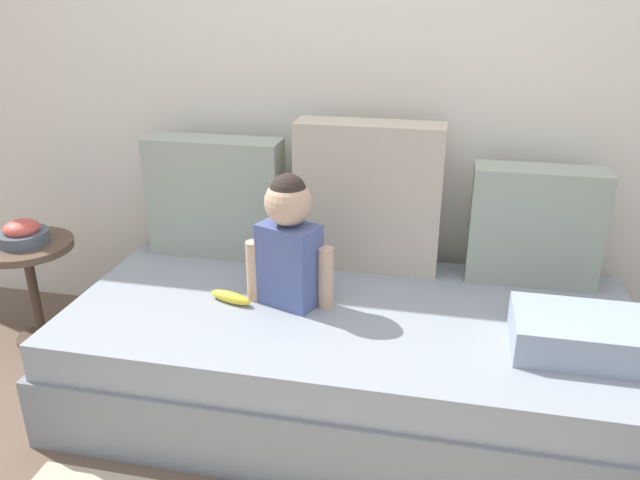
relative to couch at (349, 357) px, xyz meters
name	(u,v)px	position (x,y,z in m)	size (l,w,h in m)	color
ground_plane	(349,401)	(0.00, 0.00, -0.20)	(12.00, 12.00, 0.00)	brown
back_wall	(380,63)	(0.00, 0.60, 0.96)	(5.22, 0.10, 2.32)	silver
couch	(349,357)	(0.00, 0.00, 0.00)	(2.02, 0.95, 0.40)	gray
throw_pillow_left	(216,197)	(-0.63, 0.37, 0.44)	(0.55, 0.16, 0.49)	#99A393
throw_pillow_center	(368,197)	(0.00, 0.37, 0.49)	(0.56, 0.16, 0.58)	#C1B29E
throw_pillow_right	(535,226)	(0.63, 0.37, 0.42)	(0.47, 0.16, 0.44)	#99A393
toddler	(289,239)	(-0.22, 0.00, 0.44)	(0.31, 0.19, 0.48)	#4C5B93
banana	(231,297)	(-0.43, -0.05, 0.22)	(0.17, 0.04, 0.04)	yellow
folded_blanket	(579,334)	(0.73, -0.12, 0.26)	(0.40, 0.28, 0.12)	#8E9EB2
side_table	(29,266)	(-1.39, 0.15, 0.16)	(0.38, 0.38, 0.46)	brown
fruit_bowl	(23,234)	(-1.39, 0.15, 0.31)	(0.20, 0.20, 0.10)	#4C5666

